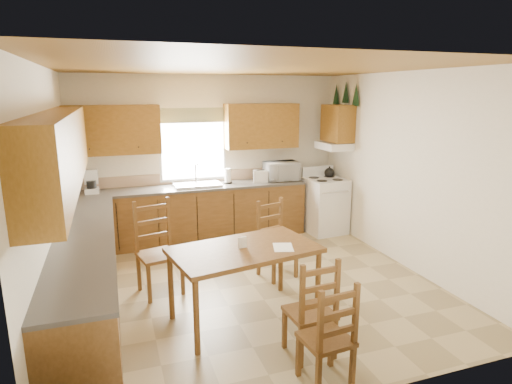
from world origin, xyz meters
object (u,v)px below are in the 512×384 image
object	(u,v)px
stove	(325,206)
microwave	(281,171)
chair_near_right	(310,306)
dining_table	(245,283)
chair_far_right	(277,240)
chair_far_left	(159,249)
chair_near_left	(326,332)

from	to	relation	value
stove	microwave	size ratio (longest dim) A/B	1.76
stove	chair_near_right	world-z (taller)	chair_near_right
stove	dining_table	xyz separation A→B (m)	(-2.22, -2.38, -0.06)
dining_table	chair_near_right	world-z (taller)	chair_near_right
chair_near_right	chair_far_right	bearing A→B (deg)	-105.16
chair_far_left	chair_far_right	world-z (taller)	chair_far_left
chair_near_right	chair_far_right	xyz separation A→B (m)	(0.36, 1.72, 0.02)
stove	chair_near_left	size ratio (longest dim) A/B	1.00
dining_table	chair_near_right	bearing A→B (deg)	-75.43
chair_far_left	chair_far_right	size ratio (longest dim) A/B	1.11
microwave	dining_table	world-z (taller)	microwave
stove	microwave	xyz separation A→B (m)	(-0.70, 0.32, 0.61)
chair_near_left	chair_far_right	bearing A→B (deg)	-106.28
microwave	chair_far_left	world-z (taller)	microwave
chair_far_left	chair_far_right	distance (m)	1.54
chair_near_left	stove	bearing A→B (deg)	-123.01
chair_far_left	chair_far_right	xyz separation A→B (m)	(1.54, -0.02, -0.06)
chair_near_right	microwave	bearing A→B (deg)	-111.32
stove	chair_near_left	bearing A→B (deg)	-122.14
chair_near_right	chair_far_right	distance (m)	1.76
chair_near_left	chair_near_right	distance (m)	0.42
stove	dining_table	world-z (taller)	stove
stove	microwave	bearing A→B (deg)	150.56
dining_table	chair_far_left	size ratio (longest dim) A/B	1.34
stove	chair_far_right	xyz separation A→B (m)	(-1.48, -1.48, 0.04)
microwave	chair_near_right	bearing A→B (deg)	-107.81
chair_near_right	dining_table	bearing A→B (deg)	-68.53
stove	chair_far_right	bearing A→B (deg)	-139.54
chair_near_left	chair_near_right	world-z (taller)	chair_near_right
dining_table	chair_far_right	xyz separation A→B (m)	(0.74, 0.90, 0.10)
microwave	chair_far_right	distance (m)	2.05
stove	chair_far_left	xyz separation A→B (m)	(-3.02, -1.46, 0.10)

